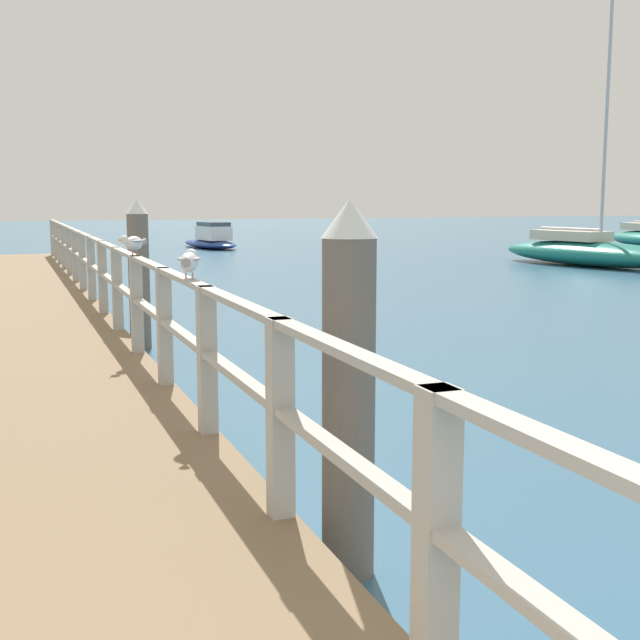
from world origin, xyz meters
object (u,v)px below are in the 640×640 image
at_px(dock_piling_far, 139,274).
at_px(boat_3, 211,240).
at_px(dock_piling_near, 349,390).
at_px(seagull_background, 133,242).
at_px(boat_2, 589,251).
at_px(seagull_foreground, 189,261).

height_order(dock_piling_far, boat_3, dock_piling_far).
relative_size(dock_piling_near, dock_piling_far, 1.00).
height_order(seagull_background, boat_2, boat_2).
relative_size(seagull_background, boat_2, 0.05).
relative_size(dock_piling_far, seagull_foreground, 4.30).
height_order(dock_piling_near, boat_3, dock_piling_near).
bearing_deg(dock_piling_far, dock_piling_near, -90.00).
xyz_separation_m(seagull_foreground, boat_2, (15.16, 14.33, -1.11)).
relative_size(seagull_foreground, boat_2, 0.06).
relative_size(seagull_foreground, boat_3, 0.10).
height_order(dock_piling_near, dock_piling_far, same).
bearing_deg(boat_3, boat_2, 115.55).
bearing_deg(dock_piling_near, seagull_background, 94.45).
height_order(dock_piling_near, seagull_background, dock_piling_near).
bearing_deg(boat_3, seagull_foreground, 68.04).
relative_size(dock_piling_far, boat_3, 0.45).
distance_m(dock_piling_near, seagull_background, 5.00).
bearing_deg(boat_2, dock_piling_near, 36.31).
bearing_deg(dock_piling_near, boat_3, 78.06).
xyz_separation_m(dock_piling_far, seagull_background, (-0.39, -2.30, 0.54)).
bearing_deg(dock_piling_far, boat_3, 74.30).
distance_m(boat_2, boat_3, 15.40).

